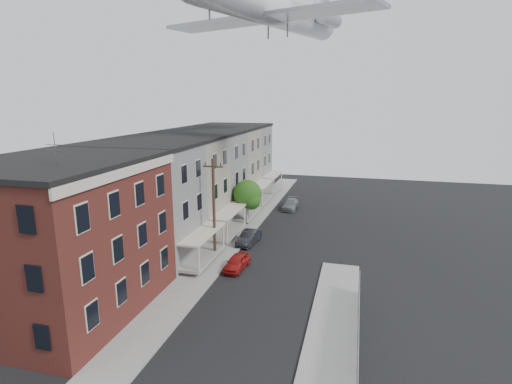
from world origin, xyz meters
TOP-DOWN VIEW (x-y plane):
  - sidewalk_left at (-5.50, 24.00)m, footprint 3.00×62.00m
  - sidewalk_right at (5.50, 6.00)m, footprint 3.00×26.00m
  - curb_left at (-4.05, 24.00)m, footprint 0.15×62.00m
  - curb_right at (4.05, 6.00)m, footprint 0.15×26.00m
  - corner_building at (-12.00, 7.00)m, footprint 10.31×12.30m
  - row_house_a at (-11.96, 16.50)m, footprint 11.98×7.00m
  - row_house_b at (-11.96, 23.50)m, footprint 11.98×7.00m
  - row_house_c at (-11.96, 30.50)m, footprint 11.98×7.00m
  - row_house_d at (-11.96, 37.50)m, footprint 11.98×7.00m
  - row_house_e at (-11.96, 44.50)m, footprint 11.98×7.00m
  - chainlink_fence at (7.00, 5.00)m, footprint 0.06×18.06m
  - utility_pole at (-5.60, 18.00)m, footprint 1.80×0.26m
  - street_tree at (-5.27, 27.92)m, footprint 3.22×3.20m
  - car_near at (-2.94, 16.09)m, footprint 1.73×3.70m
  - car_mid at (-3.60, 22.19)m, footprint 1.78×4.04m
  - car_far at (-1.80, 35.94)m, footprint 1.76×4.32m
  - airplane at (-1.89, 25.85)m, footprint 21.59×24.72m

SIDE VIEW (x-z plane):
  - sidewalk_left at x=-5.50m, z-range 0.00..0.12m
  - sidewalk_right at x=5.50m, z-range 0.00..0.12m
  - curb_left at x=-4.05m, z-range 0.00..0.14m
  - curb_right at x=4.05m, z-range 0.00..0.14m
  - car_near at x=-2.94m, z-range 0.00..1.23m
  - car_far at x=-1.80m, z-range 0.00..1.25m
  - car_mid at x=-3.60m, z-range 0.00..1.29m
  - chainlink_fence at x=7.00m, z-range 0.05..1.95m
  - street_tree at x=-5.27m, z-range 0.85..6.05m
  - utility_pole at x=-5.60m, z-range 0.17..9.17m
  - row_house_a at x=-11.96m, z-range -0.02..10.28m
  - row_house_b at x=-11.96m, z-range -0.02..10.28m
  - row_house_c at x=-11.96m, z-range -0.02..10.28m
  - row_house_d at x=-11.96m, z-range -0.02..10.28m
  - row_house_e at x=-11.96m, z-range -0.02..10.28m
  - corner_building at x=-12.00m, z-range -0.91..11.24m
  - airplane at x=-1.89m, z-range 18.42..25.62m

